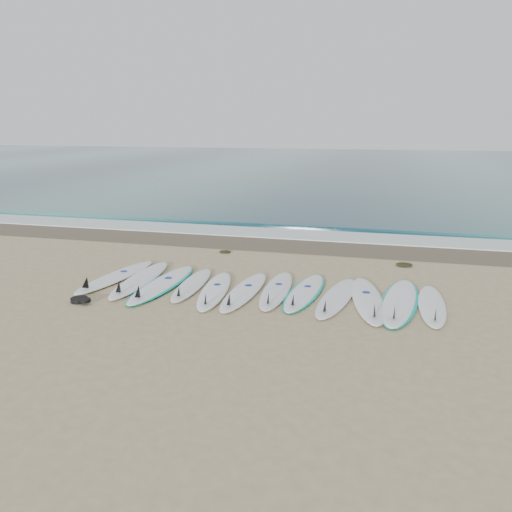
% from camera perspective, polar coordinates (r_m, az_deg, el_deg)
% --- Properties ---
extents(ground, '(120.00, 120.00, 0.00)m').
position_cam_1_polar(ground, '(10.04, 0.55, -4.23)').
color(ground, tan).
extents(ocean, '(120.00, 55.00, 0.03)m').
position_cam_1_polar(ocean, '(41.91, 11.31, 10.09)').
color(ocean, '#24575E').
rests_on(ocean, ground).
extents(wet_sand_band, '(120.00, 1.80, 0.01)m').
position_cam_1_polar(wet_sand_band, '(13.90, 4.56, 1.17)').
color(wet_sand_band, brown).
rests_on(wet_sand_band, ground).
extents(foam_band, '(120.00, 1.40, 0.04)m').
position_cam_1_polar(foam_band, '(15.24, 5.46, 2.42)').
color(foam_band, silver).
rests_on(foam_band, ground).
extents(wave_crest, '(120.00, 1.00, 0.10)m').
position_cam_1_polar(wave_crest, '(16.69, 6.27, 3.59)').
color(wave_crest, '#24575E').
rests_on(wave_crest, ground).
extents(surfboard_0, '(0.89, 2.73, 0.34)m').
position_cam_1_polar(surfboard_0, '(11.30, -15.87, -2.30)').
color(surfboard_0, white).
rests_on(surfboard_0, ground).
extents(surfboard_1, '(0.71, 2.79, 0.35)m').
position_cam_1_polar(surfboard_1, '(10.95, -13.21, -2.65)').
color(surfboard_1, white).
rests_on(surfboard_1, ground).
extents(surfboard_2, '(0.77, 2.80, 0.35)m').
position_cam_1_polar(surfboard_2, '(10.59, -10.73, -3.17)').
color(surfboard_2, white).
rests_on(surfboard_2, ground).
extents(surfboard_3, '(0.64, 2.35, 0.30)m').
position_cam_1_polar(surfboard_3, '(10.45, -7.41, -3.28)').
color(surfboard_3, white).
rests_on(surfboard_3, ground).
extents(surfboard_4, '(0.85, 2.52, 0.32)m').
position_cam_1_polar(surfboard_4, '(10.03, -4.80, -3.97)').
color(surfboard_4, white).
rests_on(surfboard_4, ground).
extents(surfboard_5, '(0.63, 2.57, 0.33)m').
position_cam_1_polar(surfboard_5, '(9.93, -1.43, -4.09)').
color(surfboard_5, white).
rests_on(surfboard_5, ground).
extents(surfboard_6, '(0.61, 2.52, 0.32)m').
position_cam_1_polar(surfboard_6, '(10.02, 2.30, -3.93)').
color(surfboard_6, white).
rests_on(surfboard_6, ground).
extents(surfboard_7, '(0.82, 2.53, 0.32)m').
position_cam_1_polar(surfboard_7, '(9.97, 5.55, -4.14)').
color(surfboard_7, white).
rests_on(surfboard_7, ground).
extents(surfboard_8, '(0.88, 2.57, 0.32)m').
position_cam_1_polar(surfboard_8, '(9.72, 9.15, -4.73)').
color(surfboard_8, white).
rests_on(surfboard_8, ground).
extents(surfboard_9, '(0.95, 2.77, 0.35)m').
position_cam_1_polar(surfboard_9, '(9.71, 12.68, -4.91)').
color(surfboard_9, white).
rests_on(surfboard_9, ground).
extents(surfboard_10, '(1.01, 2.90, 0.36)m').
position_cam_1_polar(surfboard_10, '(9.78, 16.06, -5.02)').
color(surfboard_10, white).
rests_on(surfboard_10, ground).
extents(surfboard_11, '(0.56, 2.37, 0.30)m').
position_cam_1_polar(surfboard_11, '(9.76, 19.48, -5.35)').
color(surfboard_11, white).
rests_on(surfboard_11, ground).
extents(seaweed_near, '(0.31, 0.24, 0.06)m').
position_cam_1_polar(seaweed_near, '(13.14, -3.57, 0.50)').
color(seaweed_near, black).
rests_on(seaweed_near, ground).
extents(seaweed_far, '(0.39, 0.30, 0.08)m').
position_cam_1_polar(seaweed_far, '(12.39, 16.57, -0.96)').
color(seaweed_far, black).
rests_on(seaweed_far, ground).
extents(leash_coil, '(0.46, 0.36, 0.11)m').
position_cam_1_polar(leash_coil, '(10.07, -19.41, -4.75)').
color(leash_coil, black).
rests_on(leash_coil, ground).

